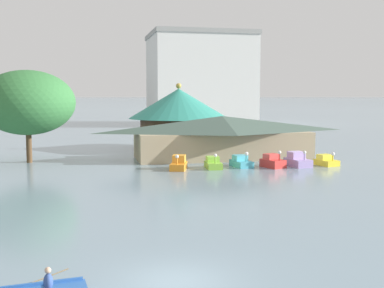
# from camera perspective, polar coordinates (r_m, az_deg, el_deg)

# --- Properties ---
(ground_plane) EXTENTS (2000.00, 2000.00, 0.00)m
(ground_plane) POSITION_cam_1_polar(r_m,az_deg,el_deg) (18.93, -2.03, -15.94)
(ground_plane) COLOR gray
(pedal_boat_orange) EXTENTS (2.17, 3.10, 1.53)m
(pedal_boat_orange) POSITION_cam_1_polar(r_m,az_deg,el_deg) (45.44, -1.57, -2.34)
(pedal_boat_orange) COLOR orange
(pedal_boat_orange) RESTS_ON ground
(pedal_boat_lime) EXTENTS (1.53, 2.56, 1.53)m
(pedal_boat_lime) POSITION_cam_1_polar(r_m,az_deg,el_deg) (46.05, 2.50, -2.32)
(pedal_boat_lime) COLOR #8CCC3F
(pedal_boat_lime) RESTS_ON ground
(pedal_boat_cyan) EXTENTS (1.76, 2.80, 1.58)m
(pedal_boat_cyan) POSITION_cam_1_polar(r_m,az_deg,el_deg) (47.30, 5.81, -2.13)
(pedal_boat_cyan) COLOR #4CB7CC
(pedal_boat_cyan) RESTS_ON ground
(pedal_boat_red) EXTENTS (2.17, 2.62, 1.71)m
(pedal_boat_red) POSITION_cam_1_polar(r_m,az_deg,el_deg) (47.29, 9.47, -2.08)
(pedal_boat_red) COLOR red
(pedal_boat_red) RESTS_ON ground
(pedal_boat_lavender) EXTENTS (1.89, 3.06, 1.64)m
(pedal_boat_lavender) POSITION_cam_1_polar(r_m,az_deg,el_deg) (48.59, 12.31, -1.90)
(pedal_boat_lavender) COLOR #B299D8
(pedal_boat_lavender) RESTS_ON ground
(pedal_boat_yellow) EXTENTS (2.01, 2.53, 1.43)m
(pedal_boat_yellow) POSITION_cam_1_polar(r_m,az_deg,el_deg) (49.76, 15.49, -1.94)
(pedal_boat_yellow) COLOR yellow
(pedal_boat_yellow) RESTS_ON ground
(boathouse) EXTENTS (20.30, 7.97, 4.63)m
(boathouse) POSITION_cam_1_polar(r_m,az_deg,el_deg) (53.38, 3.58, 0.95)
(boathouse) COLOR tan
(boathouse) RESTS_ON ground
(green_roof_pavilion) EXTENTS (12.76, 12.76, 8.41)m
(green_roof_pavilion) POSITION_cam_1_polar(r_m,az_deg,el_deg) (62.00, -1.58, 3.42)
(green_roof_pavilion) COLOR brown
(green_roof_pavilion) RESTS_ON ground
(shoreline_tree_tall_left) EXTENTS (9.61, 9.61, 9.47)m
(shoreline_tree_tall_left) POSITION_cam_1_polar(r_m,az_deg,el_deg) (52.25, -18.79, 4.63)
(shoreline_tree_tall_left) COLOR brown
(shoreline_tree_tall_left) RESTS_ON ground
(background_building_block) EXTENTS (22.95, 19.43, 20.90)m
(background_building_block) POSITION_cam_1_polar(r_m,az_deg,el_deg) (113.13, 0.92, 7.65)
(background_building_block) COLOR silver
(background_building_block) RESTS_ON ground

